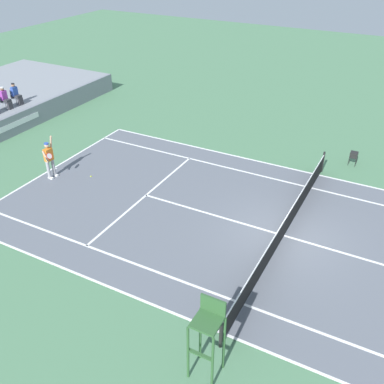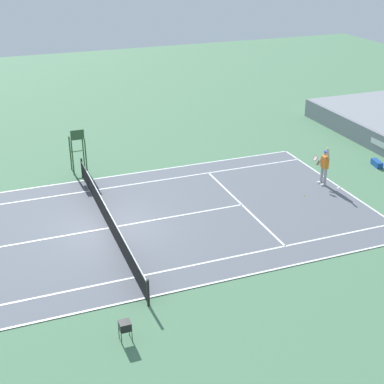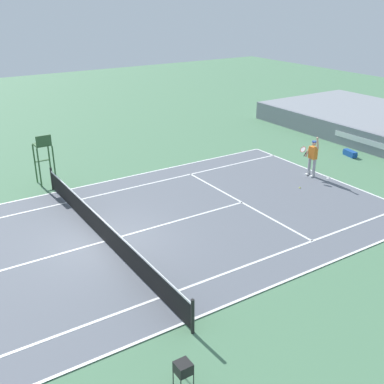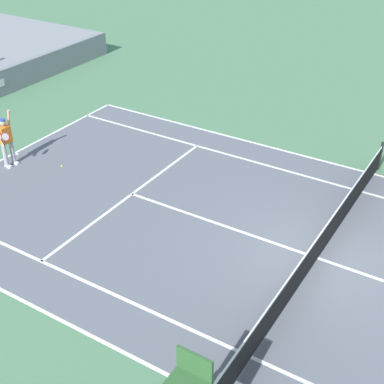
{
  "view_description": "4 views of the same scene",
  "coord_description": "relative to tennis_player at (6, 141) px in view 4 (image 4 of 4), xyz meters",
  "views": [
    {
      "loc": [
        -13.78,
        -3.24,
        10.36
      ],
      "look_at": [
        -0.21,
        3.96,
        1.0
      ],
      "focal_mm": 40.98,
      "sensor_mm": 36.0,
      "label": 1
    },
    {
      "loc": [
        21.22,
        -4.24,
        11.7
      ],
      "look_at": [
        -0.21,
        3.96,
        1.0
      ],
      "focal_mm": 52.2,
      "sensor_mm": 36.0,
      "label": 2
    },
    {
      "loc": [
        14.4,
        -5.49,
        8.36
      ],
      "look_at": [
        -0.21,
        3.96,
        1.0
      ],
      "focal_mm": 43.96,
      "sensor_mm": 36.0,
      "label": 3
    },
    {
      "loc": [
        -11.93,
        -3.27,
        9.49
      ],
      "look_at": [
        -0.21,
        3.96,
        1.0
      ],
      "focal_mm": 51.11,
      "sensor_mm": 36.0,
      "label": 4
    }
  ],
  "objects": [
    {
      "name": "ground_plane",
      "position": [
        0.71,
        -11.29,
        -0.99
      ],
      "size": [
        80.0,
        80.0,
        0.0
      ],
      "primitive_type": "plane",
      "color": "#4C7A56"
    },
    {
      "name": "court",
      "position": [
        0.71,
        -11.29,
        -0.98
      ],
      "size": [
        11.08,
        23.88,
        0.03
      ],
      "color": "slate",
      "rests_on": "ground"
    },
    {
      "name": "net",
      "position": [
        0.71,
        -11.29,
        -0.47
      ],
      "size": [
        11.98,
        0.1,
        1.07
      ],
      "color": "black",
      "rests_on": "ground"
    },
    {
      "name": "tennis_player",
      "position": [
        0.0,
        0.0,
        0.0
      ],
      "size": [
        0.77,
        0.62,
        2.08
      ],
      "color": "#9E9EA3",
      "rests_on": "ground"
    },
    {
      "name": "tennis_ball",
      "position": [
        0.9,
        -1.6,
        -0.96
      ],
      "size": [
        0.07,
        0.07,
        0.07
      ],
      "primitive_type": "sphere",
      "color": "#D1E533",
      "rests_on": "ground"
    }
  ]
}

